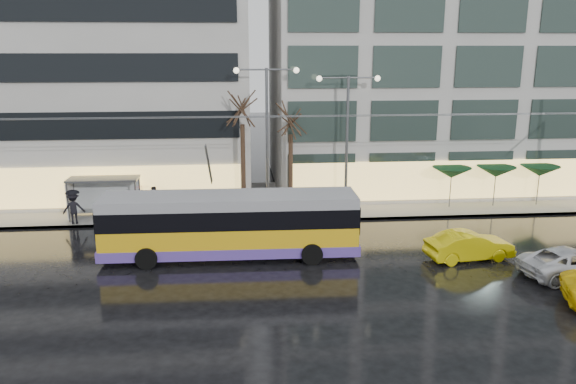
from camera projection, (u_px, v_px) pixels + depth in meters
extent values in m
plane|color=black|center=(236.00, 284.00, 25.21)|extent=(140.00, 140.00, 0.00)
cube|color=gray|center=(265.00, 200.00, 38.88)|extent=(80.00, 10.00, 0.15)
cube|color=slate|center=(269.00, 221.00, 34.10)|extent=(80.00, 0.10, 0.15)
cube|color=#A2A09B|center=(4.00, 36.00, 39.40)|extent=(34.00, 14.00, 22.00)
cube|color=#A2A09B|center=(486.00, 16.00, 42.06)|extent=(32.00, 14.00, 25.00)
cube|color=gold|center=(231.00, 236.00, 28.23)|extent=(12.64, 2.84, 1.57)
cube|color=#563D99|center=(231.00, 246.00, 28.36)|extent=(12.68, 2.88, 0.52)
cube|color=black|center=(230.00, 214.00, 27.95)|extent=(12.66, 2.86, 0.94)
cube|color=gray|center=(230.00, 200.00, 27.76)|extent=(12.64, 2.84, 0.52)
cube|color=black|center=(355.00, 215.00, 28.43)|extent=(0.10, 2.41, 1.36)
cube|color=black|center=(101.00, 220.00, 27.54)|extent=(0.10, 2.41, 1.36)
cylinder|color=black|center=(306.00, 237.00, 29.92)|extent=(1.06, 0.39, 1.05)
cylinder|color=black|center=(312.00, 254.00, 27.39)|extent=(1.06, 0.39, 1.05)
cylinder|color=black|center=(155.00, 240.00, 29.36)|extent=(1.06, 0.39, 1.05)
cylinder|color=black|center=(146.00, 258.00, 26.83)|extent=(1.06, 0.39, 1.05)
cylinder|color=#595B60|center=(208.00, 166.00, 28.28)|extent=(0.13, 3.91, 2.76)
cylinder|color=#595B60|center=(209.00, 164.00, 28.78)|extent=(0.13, 3.91, 2.76)
cylinder|color=#595B60|center=(253.00, 117.00, 29.16)|extent=(42.00, 0.04, 0.04)
cylinder|color=#595B60|center=(252.00, 116.00, 29.65)|extent=(42.00, 0.04, 0.04)
cube|color=#595B60|center=(103.00, 179.00, 34.01)|extent=(4.20, 1.60, 0.12)
cube|color=silver|center=(107.00, 196.00, 34.99)|extent=(4.00, 0.05, 2.20)
cube|color=white|center=(70.00, 200.00, 34.14)|extent=(0.10, 1.40, 2.20)
cylinder|color=#595B60|center=(68.00, 203.00, 33.47)|extent=(0.10, 0.10, 2.40)
cylinder|color=#595B60|center=(74.00, 197.00, 34.82)|extent=(0.10, 0.10, 2.40)
cylinder|color=#595B60|center=(136.00, 201.00, 33.82)|extent=(0.10, 0.10, 2.40)
cylinder|color=#595B60|center=(140.00, 195.00, 35.17)|extent=(0.10, 0.10, 2.40)
cylinder|color=#595B60|center=(267.00, 142.00, 34.66)|extent=(0.18, 0.18, 9.00)
cylinder|color=#595B60|center=(251.00, 70.00, 33.49)|extent=(1.80, 0.10, 0.10)
cylinder|color=#595B60|center=(281.00, 69.00, 33.64)|extent=(1.80, 0.10, 0.10)
sphere|color=#FFF2CC|center=(236.00, 70.00, 33.42)|extent=(0.36, 0.36, 0.36)
sphere|color=#FFF2CC|center=(296.00, 70.00, 33.73)|extent=(0.36, 0.36, 0.36)
cylinder|color=#595B60|center=(347.00, 145.00, 35.15)|extent=(0.18, 0.18, 8.50)
cylinder|color=#595B60|center=(334.00, 78.00, 34.05)|extent=(1.80, 0.10, 0.10)
cylinder|color=#595B60|center=(363.00, 78.00, 34.20)|extent=(1.80, 0.10, 0.10)
sphere|color=#FFF2CC|center=(319.00, 79.00, 33.98)|extent=(0.36, 0.36, 0.36)
sphere|color=#FFF2CC|center=(378.00, 78.00, 34.29)|extent=(0.36, 0.36, 0.36)
cylinder|color=black|center=(243.00, 169.00, 35.14)|extent=(0.28, 0.28, 5.60)
cylinder|color=black|center=(291.00, 173.00, 35.68)|extent=(0.28, 0.28, 4.90)
cylinder|color=#595B60|center=(450.00, 190.00, 36.73)|extent=(0.06, 0.06, 2.20)
cone|color=#0F391A|center=(452.00, 173.00, 36.43)|extent=(2.50, 2.50, 0.70)
cylinder|color=#595B60|center=(494.00, 189.00, 36.99)|extent=(0.06, 0.06, 2.20)
cone|color=#0F391A|center=(496.00, 172.00, 36.69)|extent=(2.50, 2.50, 0.70)
cylinder|color=#595B60|center=(538.00, 189.00, 37.25)|extent=(0.06, 0.06, 2.20)
cone|color=#0F391A|center=(540.00, 171.00, 36.95)|extent=(2.50, 2.50, 0.70)
imported|color=#CEBA0A|center=(469.00, 246.00, 27.99)|extent=(4.53, 2.11, 1.44)
imported|color=silver|center=(571.00, 263.00, 25.89)|extent=(5.20, 3.11, 1.35)
imported|color=black|center=(143.00, 205.00, 33.84)|extent=(0.78, 0.59, 1.92)
imported|color=#F45173|center=(142.00, 192.00, 33.65)|extent=(1.14, 1.15, 0.88)
imported|color=black|center=(154.00, 200.00, 35.48)|extent=(1.04, 1.04, 1.70)
imported|color=black|center=(74.00, 208.00, 33.18)|extent=(1.35, 0.92, 1.92)
imported|color=black|center=(72.00, 195.00, 32.98)|extent=(0.95, 0.95, 0.72)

